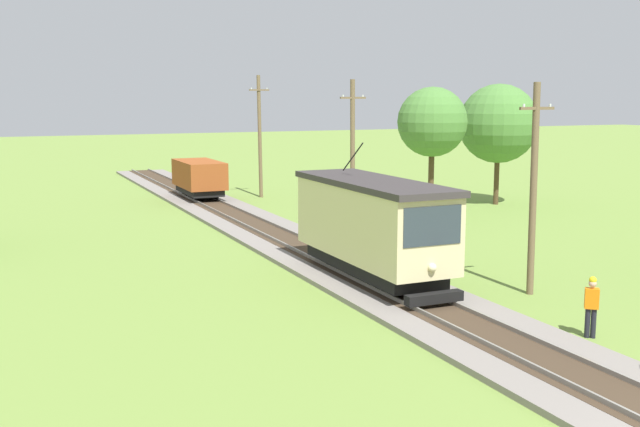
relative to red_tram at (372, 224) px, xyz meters
The scene contains 8 objects.
red_tram is the anchor object (origin of this frame).
freight_car 24.05m from the red_tram, 90.01° to the left, with size 2.40×5.20×2.31m.
utility_pole_near_tram 5.76m from the red_tram, 39.03° to the right, with size 1.40×0.33×7.26m.
utility_pole_mid 11.28m from the red_tram, 67.25° to the left, with size 1.40×0.35×7.63m.
utility_pole_far 24.77m from the red_tram, 79.94° to the left, with size 1.40×0.53×8.19m.
track_worker 8.59m from the red_tram, 71.34° to the right, with size 0.45×0.43×1.78m.
tree_left_near 22.61m from the red_tram, 41.54° to the left, with size 4.94×4.94×7.57m.
tree_right_near 16.04m from the red_tram, 49.95° to the left, with size 3.88×3.88×7.32m.
Camera 1 is at (-12.61, -8.25, 6.77)m, focal length 42.10 mm.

